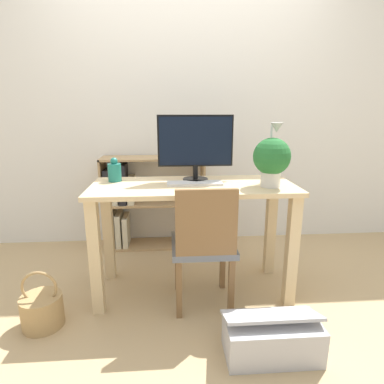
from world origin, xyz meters
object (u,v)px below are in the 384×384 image
(monitor, at_px, (195,144))
(storage_box, at_px, (272,337))
(bookshelf, at_px, (135,204))
(keyboard, at_px, (195,183))
(chair, at_px, (204,243))
(desk_lamp, at_px, (273,147))
(basket, at_px, (42,310))
(potted_plant, at_px, (272,159))
(vase, at_px, (115,171))

(monitor, xyz_separation_m, storage_box, (0.34, -0.78, -0.93))
(bookshelf, bearing_deg, keyboard, -58.67)
(bookshelf, distance_m, storage_box, 1.72)
(chair, xyz_separation_m, storage_box, (0.31, -0.45, -0.34))
(monitor, bearing_deg, keyboard, -97.18)
(desk_lamp, distance_m, basket, 1.75)
(potted_plant, xyz_separation_m, bookshelf, (-0.97, 0.90, -0.54))
(bookshelf, bearing_deg, storage_box, -60.00)
(monitor, height_order, vase, monitor)
(vase, bearing_deg, chair, -30.83)
(keyboard, xyz_separation_m, basket, (-0.94, -0.33, -0.68))
(basket, height_order, storage_box, basket)
(bookshelf, distance_m, basket, 1.26)
(keyboard, bearing_deg, desk_lamp, 0.34)
(potted_plant, bearing_deg, desk_lamp, 68.57)
(vase, relative_size, desk_lamp, 0.41)
(chair, relative_size, bookshelf, 0.90)
(potted_plant, bearing_deg, monitor, 155.75)
(vase, height_order, desk_lamp, desk_lamp)
(keyboard, relative_size, desk_lamp, 0.91)
(monitor, relative_size, storage_box, 1.02)
(chair, bearing_deg, bookshelf, 107.99)
(potted_plant, height_order, chair, potted_plant)
(vase, relative_size, bookshelf, 0.18)
(vase, relative_size, basket, 0.46)
(vase, height_order, basket, vase)
(vase, xyz_separation_m, potted_plant, (1.02, -0.23, 0.11))
(basket, bearing_deg, desk_lamp, 12.79)
(desk_lamp, bearing_deg, monitor, 167.21)
(potted_plant, xyz_separation_m, chair, (-0.44, -0.12, -0.51))
(monitor, relative_size, desk_lamp, 1.28)
(monitor, distance_m, keyboard, 0.27)
(vase, xyz_separation_m, chair, (0.58, -0.35, -0.40))
(storage_box, bearing_deg, potted_plant, 77.52)
(desk_lamp, distance_m, bookshelf, 1.42)
(bookshelf, height_order, storage_box, bookshelf)
(monitor, bearing_deg, storage_box, -66.33)
(chair, height_order, bookshelf, bookshelf)
(basket, relative_size, storage_box, 0.71)
(keyboard, xyz_separation_m, potted_plant, (0.48, -0.09, 0.17))
(keyboard, bearing_deg, storage_box, -61.69)
(desk_lamp, distance_m, storage_box, 1.14)
(chair, bearing_deg, potted_plant, 5.03)
(chair, xyz_separation_m, basket, (-0.98, -0.12, -0.34))
(potted_plant, relative_size, storage_box, 0.63)
(monitor, xyz_separation_m, bookshelf, (-0.50, 0.69, -0.62))
(monitor, bearing_deg, vase, 177.64)
(monitor, xyz_separation_m, desk_lamp, (0.50, -0.11, -0.01))
(chair, bearing_deg, monitor, 85.10)
(vase, height_order, bookshelf, vase)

